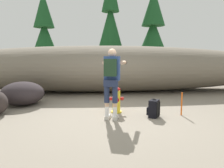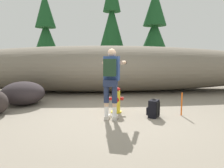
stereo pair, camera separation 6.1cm
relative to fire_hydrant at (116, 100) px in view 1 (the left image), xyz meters
The scene contains 10 objects.
ground_plane 0.51m from the fire_hydrant, 100.08° to the right, with size 56.00×56.00×0.04m, color gray.
dirt_embankment 3.77m from the fire_hydrant, 90.97° to the left, with size 17.00×3.20×2.00m, color #756B5B.
fire_hydrant is the anchor object (origin of this frame).
utility_worker 0.95m from the fire_hydrant, 106.18° to the right, with size 0.68×1.04×1.71m.
spare_backpack 1.04m from the fire_hydrant, 29.77° to the right, with size 0.36×0.36×0.47m.
boulder_large 3.10m from the fire_hydrant, 158.03° to the left, with size 1.32×1.36×0.74m, color #2E2729.
pine_tree_far_left 10.51m from the fire_hydrant, 113.36° to the left, with size 2.12×2.12×5.89m.
pine_tree_left 10.79m from the fire_hydrant, 87.15° to the left, with size 1.95×1.95×7.65m.
pine_tree_center 10.91m from the fire_hydrant, 70.07° to the left, with size 2.58×2.58×6.43m.
survey_stake 1.71m from the fire_hydrant, 13.25° to the right, with size 0.04×0.04×0.60m, color #E55914.
Camera 1 is at (-0.47, -5.32, 1.51)m, focal length 34.20 mm.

